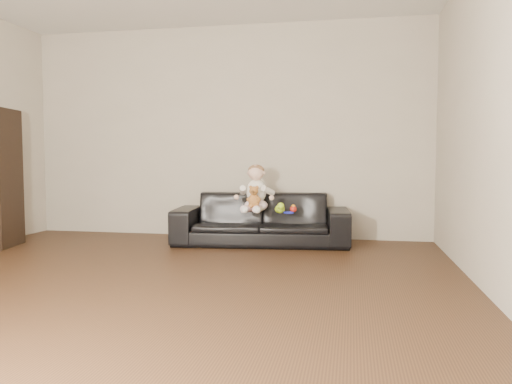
% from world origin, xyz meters
% --- Properties ---
extents(floor, '(5.50, 5.50, 0.00)m').
position_xyz_m(floor, '(0.00, 0.00, 0.00)').
color(floor, '#3B2515').
rests_on(floor, ground).
extents(wall_back, '(5.00, 0.00, 5.00)m').
position_xyz_m(wall_back, '(0.00, 2.75, 1.30)').
color(wall_back, '#B4AB97').
rests_on(wall_back, ground).
extents(wall_right, '(0.00, 5.50, 5.50)m').
position_xyz_m(wall_right, '(2.50, 0.00, 1.30)').
color(wall_right, '#B4AB97').
rests_on(wall_right, ground).
extents(sofa, '(2.03, 0.95, 0.57)m').
position_xyz_m(sofa, '(0.54, 2.25, 0.29)').
color(sofa, black).
rests_on(sofa, floor).
extents(baby, '(0.38, 0.46, 0.53)m').
position_xyz_m(baby, '(0.50, 2.14, 0.61)').
color(baby, '#F9D2DA').
rests_on(baby, sofa).
extents(teddy_bear, '(0.13, 0.14, 0.23)m').
position_xyz_m(teddy_bear, '(0.51, 1.98, 0.56)').
color(teddy_bear, '#A4672F').
rests_on(teddy_bear, sofa).
extents(toy_green, '(0.14, 0.15, 0.09)m').
position_xyz_m(toy_green, '(0.79, 2.04, 0.42)').
color(toy_green, '#ADEA1B').
rests_on(toy_green, sofa).
extents(toy_rattle, '(0.09, 0.09, 0.08)m').
position_xyz_m(toy_rattle, '(0.92, 2.15, 0.41)').
color(toy_rattle, red).
rests_on(toy_rattle, sofa).
extents(toy_blue_disc, '(0.14, 0.14, 0.02)m').
position_xyz_m(toy_blue_disc, '(0.88, 2.07, 0.38)').
color(toy_blue_disc, '#1A24D7').
rests_on(toy_blue_disc, sofa).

